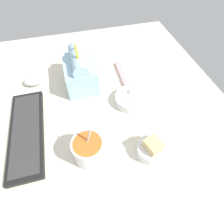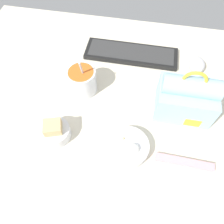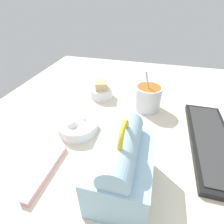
{
  "view_description": "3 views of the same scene",
  "coord_description": "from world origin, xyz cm",
  "views": [
    {
      "loc": [
        -41.4,
        8.02,
        60.09
      ],
      "look_at": [
        -2.24,
        -2.27,
        7.0
      ],
      "focal_mm": 28.0,
      "sensor_mm": 36.0,
      "label": 1
    },
    {
      "loc": [
        4.75,
        -40.16,
        68.95
      ],
      "look_at": [
        -2.24,
        -2.27,
        7.0
      ],
      "focal_mm": 35.0,
      "sensor_mm": 36.0,
      "label": 2
    },
    {
      "loc": [
        46.29,
        10.31,
        42.52
      ],
      "look_at": [
        -2.24,
        -2.27,
        7.0
      ],
      "focal_mm": 28.0,
      "sensor_mm": 36.0,
      "label": 3
    }
  ],
  "objects": [
    {
      "name": "desk_surface",
      "position": [
        0.0,
        0.0,
        1.0
      ],
      "size": [
        140.0,
        110.0,
        2.0
      ],
      "color": "beige",
      "rests_on": "ground"
    },
    {
      "name": "keyboard",
      "position": [
        0.17,
        30.65,
        3.02
      ],
      "size": [
        39.01,
        12.09,
        2.1
      ],
      "color": "black",
      "rests_on": "desk_surface"
    },
    {
      "name": "lunch_bag",
      "position": [
        21.42,
        6.14,
        9.54
      ],
      "size": [
        18.92,
        13.53,
        20.22
      ],
      "color": "#9EC6DB",
      "rests_on": "desk_surface"
    },
    {
      "name": "soup_cup",
      "position": [
        -15.44,
        9.07,
        7.11
      ],
      "size": [
        10.42,
        10.42,
        16.31
      ],
      "color": "silver",
      "rests_on": "desk_surface"
    },
    {
      "name": "bento_bowl_sandwich",
      "position": [
        -19.6,
        -11.75,
        4.8
      ],
      "size": [
        10.08,
        10.08,
        7.51
      ],
      "color": "silver",
      "rests_on": "desk_surface"
    },
    {
      "name": "bento_bowl_snacks",
      "position": [
        4.69,
        -12.5,
        4.06
      ],
      "size": [
        13.61,
        13.61,
        5.65
      ],
      "color": "silver",
      "rests_on": "desk_surface"
    },
    {
      "name": "chopstick_case",
      "position": [
        22.88,
        -13.82,
        2.8
      ],
      "size": [
        18.06,
        2.83,
        1.6
      ],
      "color": "pink",
      "rests_on": "desk_surface"
    }
  ]
}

